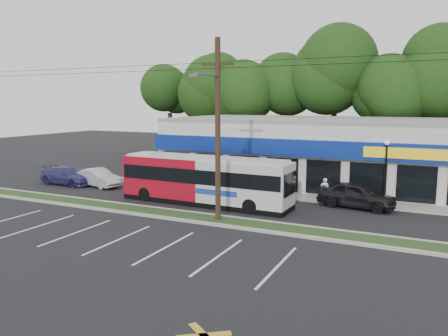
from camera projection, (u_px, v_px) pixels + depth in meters
ground at (163, 220)px, 24.81m from camera, size 120.00×120.00×0.00m
grass_strip at (172, 215)px, 25.70m from camera, size 40.00×1.60×0.12m
curb_south at (164, 218)px, 24.94m from camera, size 40.00×0.25×0.14m
curb_north at (180, 211)px, 26.45m from camera, size 40.00×0.25×0.14m
sidewalk at (294, 196)px, 30.70m from camera, size 32.00×2.20×0.10m
strip_mall at (324, 150)px, 36.26m from camera, size 25.00×12.55×5.30m
utility_pole at (214, 125)px, 23.62m from camera, size 50.00×2.77×10.00m
lamp_post at (386, 165)px, 27.57m from camera, size 0.30×0.30×4.25m
tree_line at (334, 85)px, 45.04m from camera, size 46.76×6.76×11.83m
metrobus at (205, 179)px, 28.45m from camera, size 11.66×2.76×3.12m
car_dark at (356, 195)px, 27.49m from camera, size 5.01×2.57×1.63m
car_silver at (98, 178)px, 34.48m from camera, size 4.49×2.33×1.41m
car_blue at (68, 176)px, 35.39m from camera, size 4.96×2.17×1.42m
pedestrian_a at (325, 190)px, 29.17m from camera, size 0.62×0.44×1.61m
pedestrian_b at (258, 185)px, 30.35m from camera, size 0.95×0.78×1.77m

